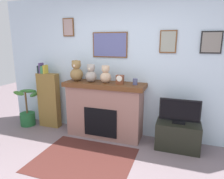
{
  "coord_description": "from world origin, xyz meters",
  "views": [
    {
      "loc": [
        1.02,
        -1.67,
        1.76
      ],
      "look_at": [
        -0.17,
        1.71,
        0.92
      ],
      "focal_mm": 32.5,
      "sensor_mm": 36.0,
      "label": 1
    }
  ],
  "objects_px": {
    "fireplace": "(105,109)",
    "tv_stand": "(178,136)",
    "mantel_clock": "(120,79)",
    "teddy_bear_tan": "(91,74)",
    "teddy_bear_cream": "(106,75)",
    "candle_jar": "(135,82)",
    "television": "(180,112)",
    "teddy_bear_brown": "(77,72)",
    "potted_plant": "(28,112)",
    "bookshelf": "(49,99)"
  },
  "relations": [
    {
      "from": "bookshelf",
      "to": "mantel_clock",
      "type": "xyz_separation_m",
      "value": [
        1.57,
        -0.05,
        0.52
      ]
    },
    {
      "from": "mantel_clock",
      "to": "fireplace",
      "type": "bearing_deg",
      "value": 176.3
    },
    {
      "from": "teddy_bear_brown",
      "to": "teddy_bear_tan",
      "type": "distance_m",
      "value": 0.3
    },
    {
      "from": "tv_stand",
      "to": "mantel_clock",
      "type": "height_order",
      "value": "mantel_clock"
    },
    {
      "from": "fireplace",
      "to": "tv_stand",
      "type": "xyz_separation_m",
      "value": [
        1.33,
        -0.07,
        -0.3
      ]
    },
    {
      "from": "teddy_bear_cream",
      "to": "television",
      "type": "bearing_deg",
      "value": -2.34
    },
    {
      "from": "teddy_bear_brown",
      "to": "bookshelf",
      "type": "bearing_deg",
      "value": 176.11
    },
    {
      "from": "potted_plant",
      "to": "bookshelf",
      "type": "bearing_deg",
      "value": 13.85
    },
    {
      "from": "television",
      "to": "mantel_clock",
      "type": "xyz_separation_m",
      "value": [
        -1.03,
        0.05,
        0.46
      ]
    },
    {
      "from": "television",
      "to": "mantel_clock",
      "type": "relative_size",
      "value": 4.12
    },
    {
      "from": "fireplace",
      "to": "television",
      "type": "relative_size",
      "value": 2.33
    },
    {
      "from": "candle_jar",
      "to": "teddy_bear_cream",
      "type": "height_order",
      "value": "teddy_bear_cream"
    },
    {
      "from": "tv_stand",
      "to": "television",
      "type": "xyz_separation_m",
      "value": [
        0.0,
        -0.0,
        0.43
      ]
    },
    {
      "from": "bookshelf",
      "to": "tv_stand",
      "type": "bearing_deg",
      "value": -2.2
    },
    {
      "from": "bookshelf",
      "to": "mantel_clock",
      "type": "relative_size",
      "value": 8.59
    },
    {
      "from": "mantel_clock",
      "to": "teddy_bear_brown",
      "type": "xyz_separation_m",
      "value": [
        -0.86,
        0.0,
        0.1
      ]
    },
    {
      "from": "mantel_clock",
      "to": "candle_jar",
      "type": "bearing_deg",
      "value": 0.35
    },
    {
      "from": "teddy_bear_tan",
      "to": "bookshelf",
      "type": "bearing_deg",
      "value": 177.27
    },
    {
      "from": "teddy_bear_tan",
      "to": "teddy_bear_cream",
      "type": "xyz_separation_m",
      "value": [
        0.29,
        0.0,
        -0.01
      ]
    },
    {
      "from": "tv_stand",
      "to": "teddy_bear_cream",
      "type": "distance_m",
      "value": 1.62
    },
    {
      "from": "candle_jar",
      "to": "mantel_clock",
      "type": "distance_m",
      "value": 0.27
    },
    {
      "from": "tv_stand",
      "to": "teddy_bear_cream",
      "type": "height_order",
      "value": "teddy_bear_cream"
    },
    {
      "from": "fireplace",
      "to": "teddy_bear_tan",
      "type": "height_order",
      "value": "teddy_bear_tan"
    },
    {
      "from": "television",
      "to": "mantel_clock",
      "type": "height_order",
      "value": "mantel_clock"
    },
    {
      "from": "fireplace",
      "to": "potted_plant",
      "type": "bearing_deg",
      "value": -177.13
    },
    {
      "from": "teddy_bear_cream",
      "to": "mantel_clock",
      "type": "bearing_deg",
      "value": -0.26
    },
    {
      "from": "potted_plant",
      "to": "television",
      "type": "distance_m",
      "value": 3.1
    },
    {
      "from": "tv_stand",
      "to": "mantel_clock",
      "type": "relative_size",
      "value": 4.51
    },
    {
      "from": "fireplace",
      "to": "television",
      "type": "bearing_deg",
      "value": -3.07
    },
    {
      "from": "television",
      "to": "teddy_bear_brown",
      "type": "bearing_deg",
      "value": 178.39
    },
    {
      "from": "mantel_clock",
      "to": "television",
      "type": "bearing_deg",
      "value": -2.88
    },
    {
      "from": "teddy_bear_brown",
      "to": "teddy_bear_cream",
      "type": "distance_m",
      "value": 0.59
    },
    {
      "from": "candle_jar",
      "to": "teddy_bear_cream",
      "type": "distance_m",
      "value": 0.55
    },
    {
      "from": "fireplace",
      "to": "tv_stand",
      "type": "distance_m",
      "value": 1.37
    },
    {
      "from": "mantel_clock",
      "to": "teddy_bear_tan",
      "type": "xyz_separation_m",
      "value": [
        -0.56,
        0.0,
        0.07
      ]
    },
    {
      "from": "bookshelf",
      "to": "teddy_bear_brown",
      "type": "bearing_deg",
      "value": -3.89
    },
    {
      "from": "mantel_clock",
      "to": "teddy_bear_cream",
      "type": "distance_m",
      "value": 0.28
    },
    {
      "from": "teddy_bear_brown",
      "to": "teddy_bear_tan",
      "type": "xyz_separation_m",
      "value": [
        0.3,
        0.0,
        -0.03
      ]
    },
    {
      "from": "candle_jar",
      "to": "fireplace",
      "type": "bearing_deg",
      "value": 178.23
    },
    {
      "from": "teddy_bear_cream",
      "to": "potted_plant",
      "type": "bearing_deg",
      "value": -177.76
    },
    {
      "from": "fireplace",
      "to": "television",
      "type": "height_order",
      "value": "fireplace"
    },
    {
      "from": "fireplace",
      "to": "candle_jar",
      "type": "xyz_separation_m",
      "value": [
        0.57,
        -0.02,
        0.57
      ]
    },
    {
      "from": "fireplace",
      "to": "teddy_bear_cream",
      "type": "bearing_deg",
      "value": -31.95
    },
    {
      "from": "teddy_bear_tan",
      "to": "teddy_bear_cream",
      "type": "height_order",
      "value": "teddy_bear_tan"
    },
    {
      "from": "candle_jar",
      "to": "mantel_clock",
      "type": "bearing_deg",
      "value": -179.65
    },
    {
      "from": "bookshelf",
      "to": "teddy_bear_brown",
      "type": "distance_m",
      "value": 0.94
    },
    {
      "from": "potted_plant",
      "to": "teddy_bear_cream",
      "type": "height_order",
      "value": "teddy_bear_cream"
    },
    {
      "from": "bookshelf",
      "to": "tv_stand",
      "type": "distance_m",
      "value": 2.63
    },
    {
      "from": "candle_jar",
      "to": "potted_plant",
      "type": "bearing_deg",
      "value": -178.27
    },
    {
      "from": "candle_jar",
      "to": "teddy_bear_brown",
      "type": "bearing_deg",
      "value": -179.97
    }
  ]
}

